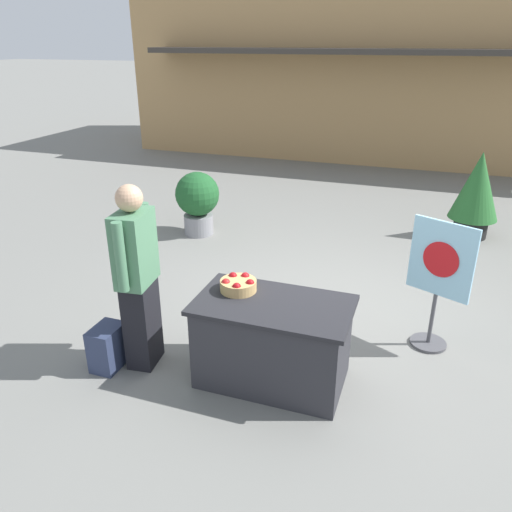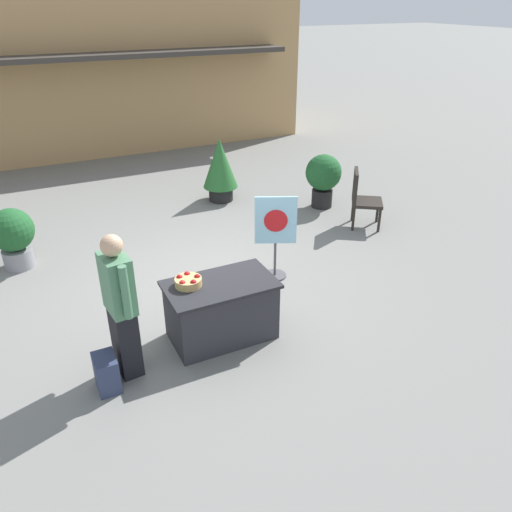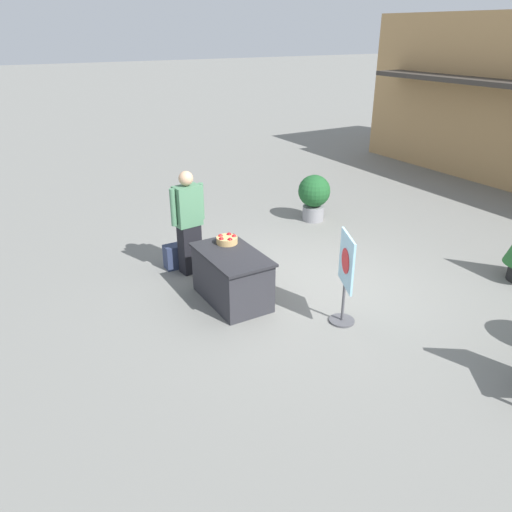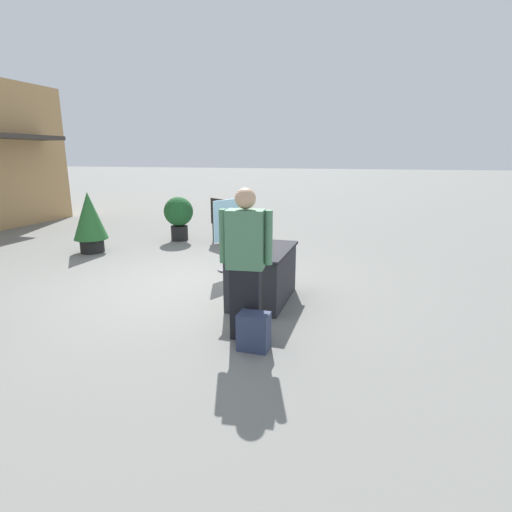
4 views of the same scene
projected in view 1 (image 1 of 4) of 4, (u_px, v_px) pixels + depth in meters
name	position (u px, v px, depth m)	size (l,w,h in m)	color
ground_plane	(324.00, 315.00, 5.63)	(120.00, 120.00, 0.00)	slate
storefront_building	(389.00, 70.00, 13.19)	(12.75, 5.26, 4.20)	tan
display_table	(273.00, 342.00, 4.42)	(1.35, 0.79, 0.79)	#2D2D33
apple_basket	(238.00, 285.00, 4.45)	(0.33, 0.33, 0.13)	tan
person_visitor	(137.00, 277.00, 4.46)	(0.31, 0.61, 1.76)	black
backpack	(108.00, 347.00, 4.67)	(0.24, 0.34, 0.42)	#2D3856
poster_board	(438.00, 280.00, 4.79)	(0.58, 0.36, 1.32)	#4C4C51
potted_plant_near_left	(477.00, 191.00, 7.57)	(0.73, 0.73, 1.33)	black
potted_plant_near_right	(198.00, 199.00, 7.74)	(0.68, 0.68, 1.00)	gray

